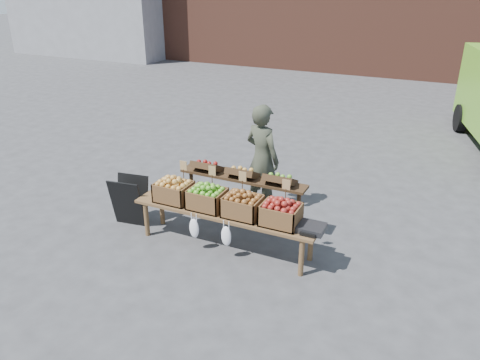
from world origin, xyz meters
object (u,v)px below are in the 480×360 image
at_px(chalkboard_sign, 130,201).
at_px(crate_russet_pears, 207,199).
at_px(vendor, 262,159).
at_px(weighing_scale, 312,228).
at_px(back_table, 242,194).
at_px(crate_golden_apples, 174,192).
at_px(crate_green_apples, 281,215).
at_px(display_bench, 225,229).
at_px(crate_red_apples, 243,206).

bearing_deg(chalkboard_sign, crate_russet_pears, -7.46).
height_order(vendor, weighing_scale, vendor).
bearing_deg(back_table, crate_russet_pears, -106.36).
xyz_separation_m(vendor, crate_golden_apples, (-0.82, -1.35, -0.18)).
xyz_separation_m(crate_russet_pears, crate_green_apples, (1.10, 0.00, 0.00)).
relative_size(display_bench, weighing_scale, 7.94).
bearing_deg(display_bench, crate_green_apples, 0.00).
height_order(crate_green_apples, weighing_scale, crate_green_apples).
height_order(crate_golden_apples, crate_green_apples, same).
height_order(crate_golden_apples, crate_russet_pears, same).
distance_m(display_bench, crate_red_apples, 0.51).
distance_m(chalkboard_sign, crate_russet_pears, 1.40).
distance_m(vendor, crate_russet_pears, 1.38).
xyz_separation_m(back_table, crate_golden_apples, (-0.76, -0.72, 0.19)).
relative_size(vendor, crate_red_apples, 3.55).
relative_size(crate_golden_apples, crate_russet_pears, 1.00).
relative_size(vendor, chalkboard_sign, 2.26).
bearing_deg(vendor, weighing_scale, 152.72).
relative_size(crate_russet_pears, crate_red_apples, 1.00).
height_order(back_table, crate_russet_pears, back_table).
bearing_deg(display_bench, back_table, 95.05).
distance_m(vendor, crate_golden_apples, 1.59).
bearing_deg(display_bench, crate_red_apples, 0.00).
bearing_deg(back_table, display_bench, -84.95).
xyz_separation_m(chalkboard_sign, crate_red_apples, (1.91, 0.02, 0.32)).
height_order(back_table, crate_golden_apples, back_table).
bearing_deg(crate_russet_pears, display_bench, 0.00).
height_order(vendor, crate_red_apples, vendor).
bearing_deg(crate_russet_pears, back_table, 73.64).
bearing_deg(crate_russet_pears, crate_golden_apples, 180.00).
distance_m(display_bench, crate_green_apples, 0.93).
bearing_deg(weighing_scale, back_table, 151.27).
relative_size(back_table, weighing_scale, 6.18).
distance_m(back_table, crate_golden_apples, 1.06).
relative_size(back_table, crate_red_apples, 4.20).
distance_m(back_table, display_bench, 0.76).
bearing_deg(crate_green_apples, vendor, 121.70).
bearing_deg(crate_green_apples, crate_red_apples, 180.00).
height_order(vendor, crate_russet_pears, vendor).
xyz_separation_m(chalkboard_sign, crate_green_apples, (2.46, 0.02, 0.32)).
relative_size(crate_golden_apples, weighing_scale, 1.47).
xyz_separation_m(display_bench, crate_russet_pears, (-0.28, 0.00, 0.42)).
distance_m(crate_red_apples, weighing_scale, 0.98).
distance_m(back_table, crate_green_apples, 1.16).
height_order(vendor, chalkboard_sign, vendor).
distance_m(crate_golden_apples, weighing_scale, 2.08).
relative_size(display_bench, crate_russet_pears, 5.40).
relative_size(chalkboard_sign, crate_russet_pears, 1.58).
bearing_deg(back_table, vendor, 84.72).
xyz_separation_m(crate_russet_pears, weighing_scale, (1.52, 0.00, -0.10)).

